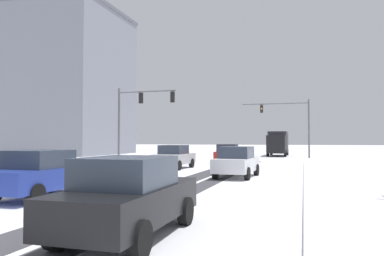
# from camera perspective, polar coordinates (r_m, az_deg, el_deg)

# --- Properties ---
(wheel_track_left_lane) EXTENTS (1.19, 30.78, 0.01)m
(wheel_track_left_lane) POSITION_cam_1_polar(r_m,az_deg,el_deg) (19.78, 0.70, -7.55)
(wheel_track_left_lane) COLOR #424247
(wheel_track_left_lane) RESTS_ON ground
(wheel_track_right_lane) EXTENTS (0.91, 30.78, 0.01)m
(wheel_track_right_lane) POSITION_cam_1_polar(r_m,az_deg,el_deg) (19.47, 4.38, -7.64)
(wheel_track_right_lane) COLOR #424247
(wheel_track_right_lane) RESTS_ON ground
(sidewalk_kerb_right) EXTENTS (4.00, 30.78, 0.12)m
(sidewalk_kerb_right) POSITION_cam_1_polar(r_m,az_deg,el_deg) (17.73, 23.36, -7.88)
(sidewalk_kerb_right) COLOR white
(sidewalk_kerb_right) RESTS_ON ground
(traffic_signal_far_right) EXTENTS (7.47, 0.43, 6.50)m
(traffic_signal_far_right) POSITION_cam_1_polar(r_m,az_deg,el_deg) (42.97, 14.73, 1.59)
(traffic_signal_far_right) COLOR #56565B
(traffic_signal_far_right) RESTS_ON ground
(traffic_signal_near_left) EXTENTS (5.32, 0.38, 6.50)m
(traffic_signal_near_left) POSITION_cam_1_polar(r_m,az_deg,el_deg) (32.06, -8.33, 2.89)
(traffic_signal_near_left) COLOR #56565B
(traffic_signal_near_left) RESTS_ON ground
(car_red_lead) EXTENTS (1.99, 4.18, 1.62)m
(car_red_lead) POSITION_cam_1_polar(r_m,az_deg,el_deg) (31.25, 5.52, -3.97)
(car_red_lead) COLOR red
(car_red_lead) RESTS_ON ground
(car_silver_second) EXTENTS (1.97, 4.17, 1.62)m
(car_silver_second) POSITION_cam_1_polar(r_m,az_deg,el_deg) (25.50, -2.76, -4.45)
(car_silver_second) COLOR #B7BABF
(car_silver_second) RESTS_ON ground
(car_white_third) EXTENTS (2.00, 4.19, 1.62)m
(car_white_third) POSITION_cam_1_polar(r_m,az_deg,el_deg) (19.70, 6.90, -5.19)
(car_white_third) COLOR silver
(car_white_third) RESTS_ON ground
(car_blue_fourth) EXTENTS (1.86, 4.11, 1.62)m
(car_blue_fourth) POSITION_cam_1_polar(r_m,az_deg,el_deg) (13.71, -22.12, -6.53)
(car_blue_fourth) COLOR #233899
(car_blue_fourth) RESTS_ON ground
(car_black_sixth) EXTENTS (1.86, 4.11, 1.62)m
(car_black_sixth) POSITION_cam_1_polar(r_m,az_deg,el_deg) (7.78, -9.73, -10.32)
(car_black_sixth) COLOR black
(car_black_sixth) RESTS_ON ground
(box_truck_delivery) EXTENTS (2.34, 7.41, 3.02)m
(box_truck_delivery) POSITION_cam_1_polar(r_m,az_deg,el_deg) (47.16, 13.11, -2.22)
(box_truck_delivery) COLOR black
(box_truck_delivery) RESTS_ON ground
(office_building_far_left_block) EXTENTS (20.27, 14.70, 20.19)m
(office_building_far_left_block) POSITION_cam_1_polar(r_m,az_deg,el_deg) (57.21, -20.88, 6.43)
(office_building_far_left_block) COLOR gray
(office_building_far_left_block) RESTS_ON ground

